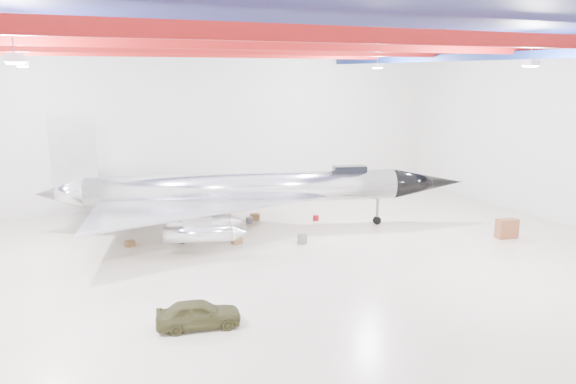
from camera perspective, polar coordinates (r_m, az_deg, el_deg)
name	(u,v)px	position (r m, az deg, el deg)	size (l,w,h in m)	color
floor	(264,266)	(27.74, -2.42, -7.51)	(40.00, 40.00, 0.00)	beige
wall_back	(186,127)	(40.67, -10.29, 6.52)	(40.00, 40.00, 0.00)	silver
wall_right	(568,136)	(38.44, 26.59, 5.13)	(30.00, 30.00, 0.00)	silver
ceiling	(262,33)	(26.20, -2.64, 15.79)	(40.00, 40.00, 0.00)	#0A0F38
ceiling_structure	(262,49)	(26.17, -2.62, 14.32)	(39.50, 29.50, 1.08)	maroon
jet_aircraft	(244,193)	(33.44, -4.50, -0.06)	(25.12, 17.95, 6.98)	silver
jeep	(198,314)	(21.51, -9.08, -12.12)	(1.26, 3.12, 1.06)	#3B3A1D
desk	(507,229)	(34.44, 21.35, -3.49)	(1.20, 0.60, 1.10)	brown
crate_ply	(130,243)	(31.85, -15.76, -5.06)	(0.47, 0.37, 0.33)	olive
toolbox_red	(215,231)	(33.20, -7.40, -3.97)	(0.52, 0.41, 0.36)	maroon
engine_drum	(302,239)	(31.15, 1.46, -4.82)	(0.54, 0.54, 0.49)	#59595B
parts_bin	(255,217)	(36.11, -3.37, -2.54)	(0.58, 0.46, 0.41)	olive
tool_chest	(316,218)	(35.95, 2.85, -2.64)	(0.39, 0.39, 0.35)	maroon
oil_barrel	(237,240)	(31.27, -5.24, -4.92)	(0.53, 0.42, 0.37)	olive
spares_box	(249,220)	(35.35, -3.94, -2.88)	(0.44, 0.44, 0.39)	#59595B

